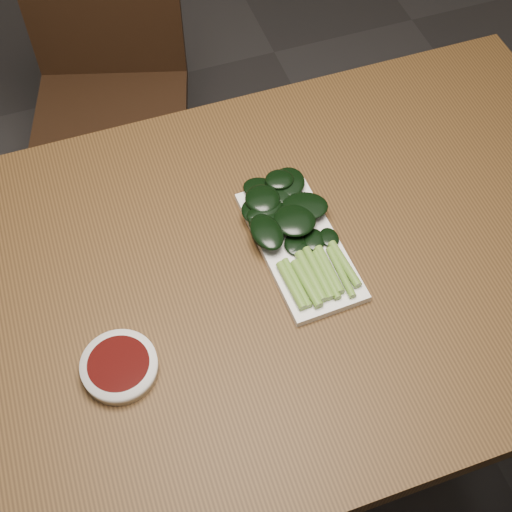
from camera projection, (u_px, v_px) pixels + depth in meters
The scene contains 6 objects.
ground at pixel (248, 436), 1.79m from camera, with size 6.00×6.00×0.00m, color #2B2929.
table at pixel (245, 299), 1.23m from camera, with size 1.40×0.80×0.75m.
chair_far at pixel (109, 86), 1.80m from camera, with size 0.48×0.48×0.89m.
sauce_bowl at pixel (119, 367), 1.06m from camera, with size 0.11×0.11×0.03m.
serving_plate at pixel (300, 246), 1.19m from camera, with size 0.14×0.28×0.01m.
gai_lan at pixel (285, 222), 1.20m from camera, with size 0.16×0.29×0.03m.
Camera 1 is at (-0.19, -0.59, 1.74)m, focal length 50.00 mm.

